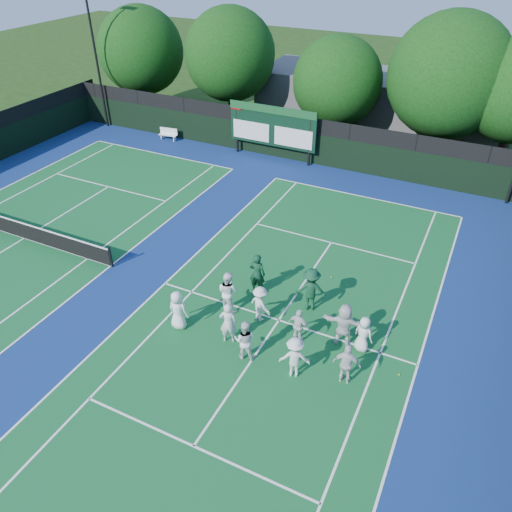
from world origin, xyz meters
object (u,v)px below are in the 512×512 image
at_px(tennis_net, 22,230).
at_px(coach_left, 257,274).
at_px(scoreboard, 272,126).
at_px(bench, 168,134).

bearing_deg(tennis_net, coach_left, 5.87).
height_order(scoreboard, coach_left, scoreboard).
height_order(scoreboard, bench, scoreboard).
relative_size(tennis_net, coach_left, 5.87).
xyz_separation_m(scoreboard, bench, (-8.09, -0.22, -1.73)).
bearing_deg(bench, scoreboard, 1.59).
xyz_separation_m(scoreboard, coach_left, (5.42, -13.31, -1.23)).
bearing_deg(scoreboard, bench, -178.41).
relative_size(bench, coach_left, 0.72).
relative_size(scoreboard, coach_left, 3.12).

